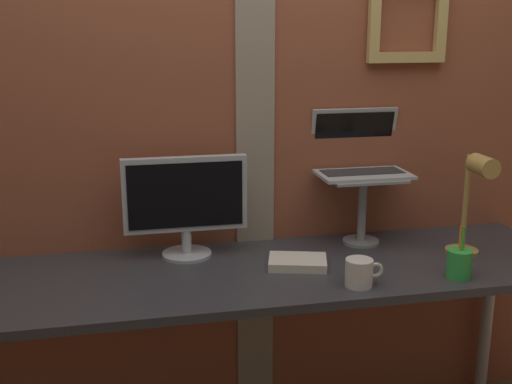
% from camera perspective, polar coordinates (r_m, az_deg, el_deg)
% --- Properties ---
extents(brick_wall_back, '(3.51, 0.16, 2.42)m').
position_cam_1_polar(brick_wall_back, '(2.46, -0.90, 6.14)').
color(brick_wall_back, brown).
rests_on(brick_wall_back, ground_plane).
extents(desk, '(2.22, 0.62, 0.76)m').
position_cam_1_polar(desk, '(2.25, 0.54, -8.59)').
color(desk, '#333338').
rests_on(desk, ground_plane).
extents(monitor, '(0.44, 0.18, 0.37)m').
position_cam_1_polar(monitor, '(2.30, -6.31, -0.69)').
color(monitor, '#ADB2B7').
rests_on(monitor, desk).
extents(laptop_stand, '(0.28, 0.22, 0.27)m').
position_cam_1_polar(laptop_stand, '(2.46, 9.47, -0.58)').
color(laptop_stand, gray).
rests_on(laptop_stand, desk).
extents(laptop, '(0.34, 0.26, 0.24)m').
position_cam_1_polar(laptop, '(2.49, 9.06, 3.34)').
color(laptop, '#ADB2B7').
rests_on(laptop, laptop_stand).
extents(desk_lamp, '(0.12, 0.20, 0.38)m').
position_cam_1_polar(desk_lamp, '(2.38, 18.88, -0.20)').
color(desk_lamp, tan).
rests_on(desk_lamp, desk).
extents(pen_cup, '(0.08, 0.08, 0.18)m').
position_cam_1_polar(pen_cup, '(2.24, 17.64, -6.07)').
color(pen_cup, green).
rests_on(pen_cup, desk).
extents(coffee_mug, '(0.13, 0.09, 0.09)m').
position_cam_1_polar(coffee_mug, '(2.10, 9.22, -7.10)').
color(coffee_mug, silver).
rests_on(coffee_mug, desk).
extents(paper_clutter_stack, '(0.23, 0.19, 0.03)m').
position_cam_1_polar(paper_clutter_stack, '(2.25, 3.73, -6.26)').
color(paper_clutter_stack, silver).
rests_on(paper_clutter_stack, desk).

